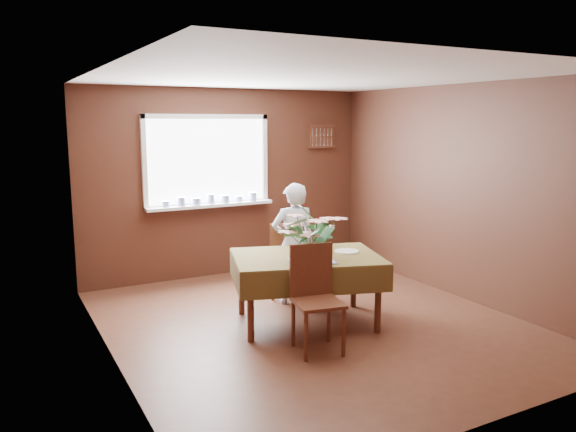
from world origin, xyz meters
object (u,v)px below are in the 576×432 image
seated_woman (293,244)px  flower_bouquet (311,231)px  dining_table (307,264)px  chair_far (288,257)px  chair_near (315,293)px

seated_woman → flower_bouquet: 1.00m
seated_woman → flower_bouquet: size_ratio=2.54×
flower_bouquet → seated_woman: bearing=71.3°
dining_table → chair_far: (0.21, 0.80, -0.13)m
chair_near → flower_bouquet: (0.16, 0.35, 0.50)m
seated_woman → chair_near: bearing=80.9°
chair_near → flower_bouquet: flower_bouquet is taller
chair_near → dining_table: bearing=77.1°
chair_far → flower_bouquet: 1.21m
chair_near → seated_woman: (0.46, 1.25, 0.17)m
dining_table → seated_woman: (0.20, 0.65, 0.06)m
chair_far → chair_near: chair_near is taller
chair_near → seated_woman: size_ratio=0.69×
chair_far → flower_bouquet: (-0.31, -1.05, 0.52)m
seated_woman → dining_table: bearing=83.9°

